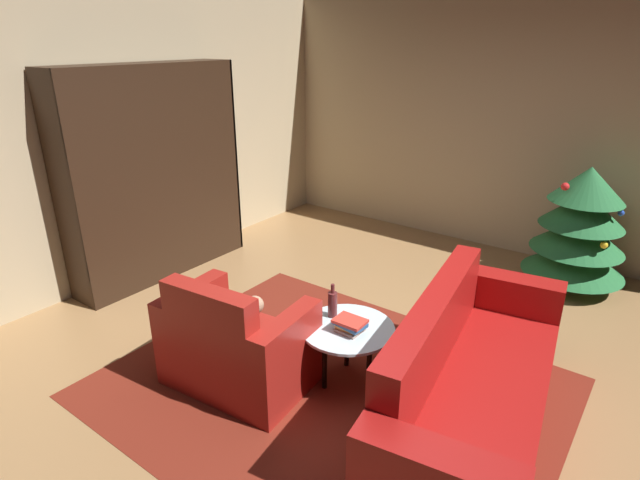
{
  "coord_description": "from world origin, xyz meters",
  "views": [
    {
      "loc": [
        1.58,
        -2.66,
        2.3
      ],
      "look_at": [
        -0.41,
        0.04,
        0.95
      ],
      "focal_mm": 28.6,
      "sensor_mm": 36.0,
      "label": 1
    }
  ],
  "objects_px": {
    "couch_red": "(469,391)",
    "book_stack_on_table": "(350,325)",
    "bottle_on_table": "(333,304)",
    "decorated_tree": "(580,228)",
    "coffee_table": "(347,333)",
    "armchair_red": "(236,347)",
    "bookshelf_unit": "(166,176)"
  },
  "relations": [
    {
      "from": "armchair_red",
      "to": "book_stack_on_table",
      "type": "xyz_separation_m",
      "value": [
        0.65,
        0.45,
        0.19
      ]
    },
    {
      "from": "couch_red",
      "to": "coffee_table",
      "type": "xyz_separation_m",
      "value": [
        -0.87,
        -0.01,
        0.09
      ]
    },
    {
      "from": "couch_red",
      "to": "book_stack_on_table",
      "type": "height_order",
      "value": "couch_red"
    },
    {
      "from": "bookshelf_unit",
      "to": "couch_red",
      "type": "xyz_separation_m",
      "value": [
        3.41,
        -0.52,
        -0.69
      ]
    },
    {
      "from": "armchair_red",
      "to": "bottle_on_table",
      "type": "xyz_separation_m",
      "value": [
        0.44,
        0.54,
        0.24
      ]
    },
    {
      "from": "decorated_tree",
      "to": "book_stack_on_table",
      "type": "bearing_deg",
      "value": -109.25
    },
    {
      "from": "armchair_red",
      "to": "decorated_tree",
      "type": "distance_m",
      "value": 3.43
    },
    {
      "from": "bookshelf_unit",
      "to": "bottle_on_table",
      "type": "bearing_deg",
      "value": -11.13
    },
    {
      "from": "coffee_table",
      "to": "book_stack_on_table",
      "type": "relative_size",
      "value": 2.88
    },
    {
      "from": "couch_red",
      "to": "book_stack_on_table",
      "type": "distance_m",
      "value": 0.86
    },
    {
      "from": "couch_red",
      "to": "book_stack_on_table",
      "type": "relative_size",
      "value": 9.61
    },
    {
      "from": "armchair_red",
      "to": "coffee_table",
      "type": "relative_size",
      "value": 1.58
    },
    {
      "from": "couch_red",
      "to": "decorated_tree",
      "type": "height_order",
      "value": "decorated_tree"
    },
    {
      "from": "armchair_red",
      "to": "bottle_on_table",
      "type": "distance_m",
      "value": 0.74
    },
    {
      "from": "book_stack_on_table",
      "to": "decorated_tree",
      "type": "relative_size",
      "value": 0.19
    },
    {
      "from": "couch_red",
      "to": "coffee_table",
      "type": "distance_m",
      "value": 0.88
    },
    {
      "from": "coffee_table",
      "to": "book_stack_on_table",
      "type": "distance_m",
      "value": 0.11
    },
    {
      "from": "couch_red",
      "to": "decorated_tree",
      "type": "distance_m",
      "value": 2.57
    },
    {
      "from": "book_stack_on_table",
      "to": "bottle_on_table",
      "type": "distance_m",
      "value": 0.23
    },
    {
      "from": "couch_red",
      "to": "coffee_table",
      "type": "bearing_deg",
      "value": -179.53
    },
    {
      "from": "bookshelf_unit",
      "to": "decorated_tree",
      "type": "xyz_separation_m",
      "value": [
        3.48,
        2.03,
        -0.4
      ]
    },
    {
      "from": "bookshelf_unit",
      "to": "bottle_on_table",
      "type": "relative_size",
      "value": 8.21
    },
    {
      "from": "bookshelf_unit",
      "to": "couch_red",
      "type": "height_order",
      "value": "bookshelf_unit"
    },
    {
      "from": "book_stack_on_table",
      "to": "coffee_table",
      "type": "bearing_deg",
      "value": 138.52
    },
    {
      "from": "couch_red",
      "to": "book_stack_on_table",
      "type": "xyz_separation_m",
      "value": [
        -0.84,
        -0.04,
        0.18
      ]
    },
    {
      "from": "armchair_red",
      "to": "coffee_table",
      "type": "bearing_deg",
      "value": 38.39
    },
    {
      "from": "bottle_on_table",
      "to": "decorated_tree",
      "type": "xyz_separation_m",
      "value": [
        1.11,
        2.5,
        0.06
      ]
    },
    {
      "from": "coffee_table",
      "to": "book_stack_on_table",
      "type": "bearing_deg",
      "value": -41.48
    },
    {
      "from": "couch_red",
      "to": "bottle_on_table",
      "type": "distance_m",
      "value": 1.07
    },
    {
      "from": "coffee_table",
      "to": "bottle_on_table",
      "type": "distance_m",
      "value": 0.23
    },
    {
      "from": "armchair_red",
      "to": "bookshelf_unit",
      "type": "bearing_deg",
      "value": 152.41
    },
    {
      "from": "couch_red",
      "to": "armchair_red",
      "type": "bearing_deg",
      "value": -161.75
    }
  ]
}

